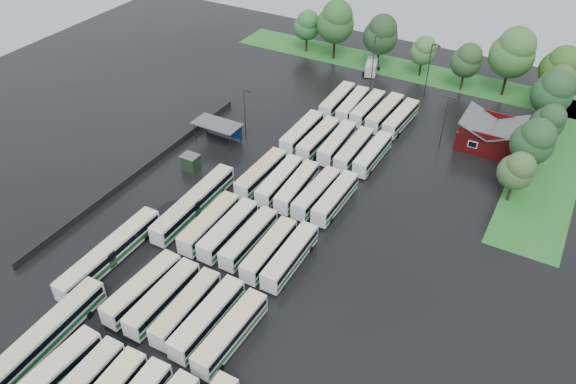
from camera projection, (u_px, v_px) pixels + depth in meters
The scene contains 56 objects.
ground at pixel (232, 250), 75.39m from camera, with size 160.00×160.00×0.00m, color black.
brick_building at pixel (490, 137), 94.63m from camera, with size 10.07×8.60×5.39m.
wash_shed at pixel (218, 125), 95.53m from camera, with size 8.20×4.20×3.58m.
utility_hut at pixel (191, 162), 89.61m from camera, with size 2.70×2.20×2.62m.
grass_strip_north at pixel (409, 70), 119.58m from camera, with size 80.00×10.00×0.01m, color #256C24.
grass_strip_east at pixel (550, 162), 91.91m from camera, with size 10.00×50.00×0.01m, color #256C24.
west_fence at pixel (143, 170), 89.19m from camera, with size 0.10×50.00×1.20m, color #2D2D30.
bus_r0c0 at pixel (52, 376), 57.77m from camera, with size 2.91×11.72×3.24m.
bus_r1c0 at pixel (143, 288), 67.46m from camera, with size 2.94×11.60×3.20m.
bus_r1c1 at pixel (163, 298), 66.24m from camera, with size 2.46×11.43×3.18m.
bus_r1c2 at pixel (186, 308), 65.13m from camera, with size 2.65×11.15×3.09m.
bus_r1c3 at pixel (208, 318), 63.79m from camera, with size 2.61×11.66×3.24m.
bus_r1c4 at pixel (231, 333), 62.21m from camera, with size 2.71×11.51×3.19m.
bus_r2c0 at pixel (210, 223), 76.99m from camera, with size 2.69×11.71×3.25m.
bus_r2c1 at pixel (228, 230), 75.92m from camera, with size 2.50×11.51×3.20m.
bus_r2c2 at pixel (249, 238), 74.69m from camera, with size 2.41×11.10×3.09m.
bus_r2c3 at pixel (269, 250), 72.92m from camera, with size 2.54×11.14×3.09m.
bus_r2c4 at pixel (290, 256), 71.86m from camera, with size 2.57×11.43×3.17m.
bus_r3c0 at pixel (261, 173), 86.45m from camera, with size 2.61×11.49×3.19m.
bus_r3c1 at pixel (279, 181), 84.97m from camera, with size 2.73×11.27×3.12m.
bus_r3c2 at pixel (297, 186), 83.84m from camera, with size 2.88×11.18×3.08m.
bus_r3c3 at pixel (316, 193), 82.58m from camera, with size 2.69×11.16×3.09m.
bus_r3c4 at pixel (335, 198), 81.60m from camera, with size 2.46×11.20×3.11m.
bus_r4c0 at pixel (302, 132), 95.98m from camera, with size 2.59×11.74×3.26m.
bus_r4c1 at pixel (318, 139), 94.41m from camera, with size 2.57×11.53×3.20m.
bus_r4c2 at pixel (337, 143), 93.46m from camera, with size 2.85×11.46×3.17m.
bus_r4c3 at pixel (354, 150), 91.84m from camera, with size 2.48×11.24×3.12m.
bus_r4c4 at pixel (373, 154), 90.86m from camera, with size 2.48×11.08×3.08m.
bus_r5c0 at pixel (337, 100), 105.20m from camera, with size 2.74×11.51×3.19m.
bus_r5c1 at pixel (353, 105), 103.96m from camera, with size 2.78×11.14×3.08m.
bus_r5c2 at pixel (368, 108), 102.98m from camera, with size 2.55×11.11×3.08m.
bus_r5c3 at pixel (385, 113), 101.43m from camera, with size 3.00×11.79×3.25m.
bus_r5c4 at pixel (401, 118), 99.99m from camera, with size 2.96×11.36×3.13m.
artic_bus_west_a at pixel (44, 337), 61.69m from camera, with size 2.92×16.98×3.14m.
artic_bus_west_b at pixel (194, 203), 80.53m from camera, with size 2.72×17.30×3.20m.
artic_bus_west_c at pixel (110, 253), 72.38m from camera, with size 2.44×17.01×3.16m.
minibus at pixel (372, 66), 117.79m from camera, with size 3.68×6.29×2.59m.
tree_north_0 at pixel (307, 25), 123.60m from camera, with size 5.85×5.85×9.69m.
tree_north_1 at pixel (336, 21), 119.04m from camera, with size 7.99×7.99×13.24m.
tree_north_2 at pixel (381, 34), 115.58m from camera, with size 7.22×7.22×11.96m.
tree_north_3 at pixel (424, 50), 114.11m from camera, with size 5.27×5.27×8.73m.
tree_north_4 at pixel (467, 60), 108.56m from camera, with size 5.99×5.99×9.92m.
tree_north_5 at pixel (514, 52), 105.04m from camera, with size 8.47×8.47×14.03m.
tree_north_6 at pixel (561, 67), 102.85m from camera, with size 7.23×7.23×11.98m.
tree_east_0 at pixel (517, 170), 80.51m from camera, with size 5.21×5.21×8.63m.
tree_east_1 at pixel (534, 141), 84.24m from camera, with size 6.49×6.49×10.74m.
tree_east_2 at pixel (549, 121), 91.27m from camera, with size 5.36×5.35×8.86m.
tree_east_3 at pixel (554, 92), 95.69m from camera, with size 6.97×6.97×11.54m.
tree_east_4 at pixel (558, 83), 100.07m from camera, with size 6.20×6.20×10.27m.
lamp_post_ne at pixel (446, 118), 92.61m from camera, with size 1.44×0.28×9.36m.
lamp_post_nw at pixel (245, 110), 94.49m from camera, with size 1.46×0.28×9.48m.
lamp_post_back_w at pixel (374, 57), 110.71m from camera, with size 1.58×0.31×10.26m.
lamp_post_back_e at pixel (429, 67), 106.01m from camera, with size 1.69×0.33×11.00m.
puddle_0 at pixel (122, 333), 64.30m from camera, with size 5.93×5.93×0.01m, color black.
puddle_2 at pixel (179, 215), 81.26m from camera, with size 7.21×7.21×0.01m, color black.
puddle_3 at pixel (263, 274), 71.75m from camera, with size 3.46×3.46×0.01m, color black.
Camera 1 is at (33.56, -44.50, 51.91)m, focal length 35.00 mm.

